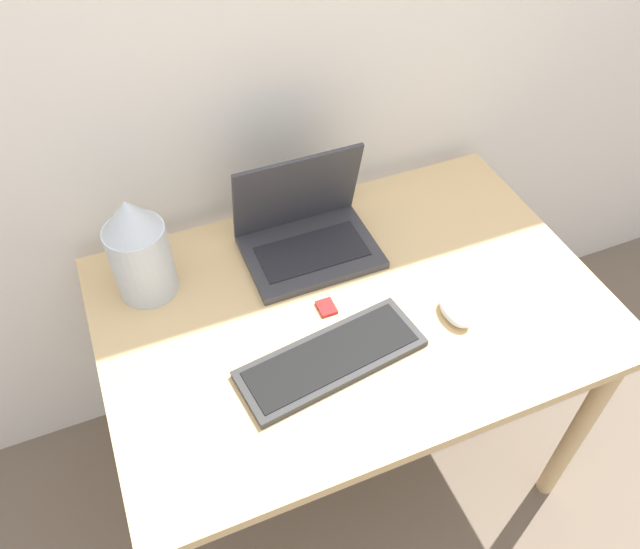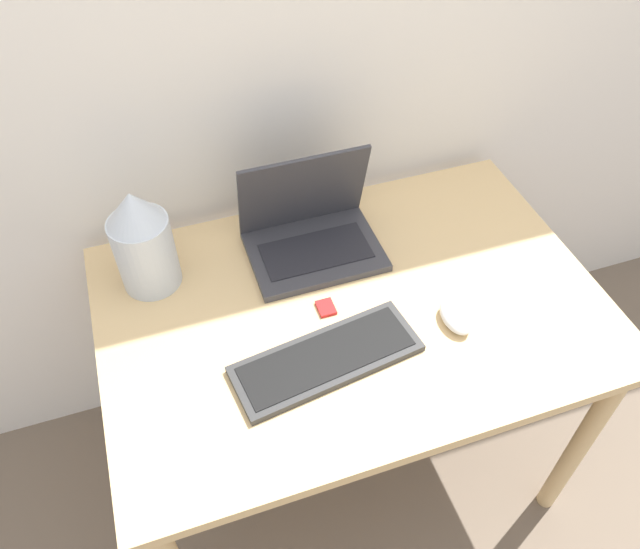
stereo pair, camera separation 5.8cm
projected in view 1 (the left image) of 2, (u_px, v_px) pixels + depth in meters
The scene contains 7 objects.
wall_back at pixel (277, 14), 1.40m from camera, with size 6.00×0.05×2.50m.
desk at pixel (351, 327), 1.54m from camera, with size 1.18×0.79×0.75m.
laptop at pixel (306, 231), 1.56m from camera, with size 0.33×0.24×0.25m.
keyboard at pixel (331, 358), 1.35m from camera, with size 0.43×0.20×0.02m.
mouse at pixel (456, 311), 1.43m from camera, with size 0.06×0.10×0.04m.
vase at pixel (138, 248), 1.40m from camera, with size 0.14×0.14×0.27m.
mp3_player at pixel (326, 307), 1.45m from camera, with size 0.04×0.05×0.01m.
Camera 1 is at (-0.43, -0.46, 1.87)m, focal length 35.00 mm.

